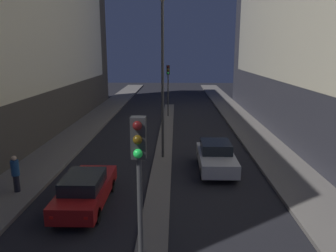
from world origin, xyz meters
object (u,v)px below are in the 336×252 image
(car_left_lane, at_px, (86,189))
(car_right_lane, at_px, (216,157))
(pedestrian_on_left_sidewalk, at_px, (15,173))
(street_lamp, at_px, (163,51))
(traffic_light_near, at_px, (139,178))
(traffic_light_mid, at_px, (168,79))

(car_left_lane, height_order, car_right_lane, car_right_lane)
(pedestrian_on_left_sidewalk, bearing_deg, street_lamp, 39.53)
(traffic_light_near, relative_size, car_right_lane, 1.15)
(traffic_light_mid, relative_size, pedestrian_on_left_sidewalk, 2.92)
(traffic_light_near, distance_m, car_right_lane, 11.48)
(traffic_light_near, height_order, street_lamp, street_lamp)
(street_lamp, distance_m, car_right_lane, 6.76)
(traffic_light_near, height_order, pedestrian_on_left_sidewalk, traffic_light_near)
(car_left_lane, height_order, pedestrian_on_left_sidewalk, pedestrian_on_left_sidewalk)
(street_lamp, distance_m, car_left_lane, 9.14)
(street_lamp, xyz_separation_m, car_left_lane, (-3.03, -6.42, -5.76))
(traffic_light_near, bearing_deg, car_right_lane, 74.14)
(car_right_lane, bearing_deg, car_left_lane, -143.37)
(traffic_light_mid, height_order, street_lamp, street_lamp)
(street_lamp, bearing_deg, car_right_lane, -32.37)
(car_left_lane, bearing_deg, pedestrian_on_left_sidewalk, 163.31)
(car_left_lane, relative_size, car_right_lane, 1.08)
(street_lamp, distance_m, pedestrian_on_left_sidewalk, 10.05)
(car_left_lane, xyz_separation_m, car_right_lane, (6.06, 4.50, 0.02))
(street_lamp, bearing_deg, pedestrian_on_left_sidewalk, -140.47)
(street_lamp, xyz_separation_m, pedestrian_on_left_sidewalk, (-6.51, -5.38, -5.44))
(traffic_light_mid, bearing_deg, traffic_light_near, -90.00)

